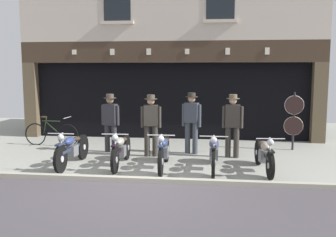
{
  "coord_description": "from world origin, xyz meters",
  "views": [
    {
      "loc": [
        1.55,
        -7.7,
        2.36
      ],
      "look_at": [
        0.26,
        2.83,
        1.01
      ],
      "focal_mm": 41.15,
      "sensor_mm": 36.0,
      "label": 1
    }
  ],
  "objects_px": {
    "salesman_left": "(110,120)",
    "assistant_far_right": "(233,123)",
    "motorcycle_left": "(72,149)",
    "salesman_right": "(191,120)",
    "tyre_sign_pole": "(294,116)",
    "motorcycle_right": "(264,154)",
    "motorcycle_center": "(164,151)",
    "advert_board_near": "(132,89)",
    "leaning_bicycle": "(51,134)",
    "motorcycle_center_left": "(121,149)",
    "shopkeeper_center": "(151,122)",
    "motorcycle_center_right": "(214,152)"
  },
  "relations": [
    {
      "from": "salesman_left",
      "to": "advert_board_near",
      "type": "xyz_separation_m",
      "value": [
        0.09,
        2.47,
        0.76
      ]
    },
    {
      "from": "salesman_left",
      "to": "tyre_sign_pole",
      "type": "xyz_separation_m",
      "value": [
        5.27,
        0.91,
        0.07
      ]
    },
    {
      "from": "motorcycle_right",
      "to": "assistant_far_right",
      "type": "distance_m",
      "value": 1.64
    },
    {
      "from": "motorcycle_center_left",
      "to": "leaning_bicycle",
      "type": "bearing_deg",
      "value": -41.15
    },
    {
      "from": "motorcycle_left",
      "to": "motorcycle_center_left",
      "type": "xyz_separation_m",
      "value": [
        1.2,
        0.12,
        -0.01
      ]
    },
    {
      "from": "leaning_bicycle",
      "to": "salesman_right",
      "type": "bearing_deg",
      "value": 86.65
    },
    {
      "from": "motorcycle_left",
      "to": "advert_board_near",
      "type": "bearing_deg",
      "value": -96.75
    },
    {
      "from": "assistant_far_right",
      "to": "leaning_bicycle",
      "type": "bearing_deg",
      "value": -4.74
    },
    {
      "from": "shopkeeper_center",
      "to": "salesman_right",
      "type": "distance_m",
      "value": 1.18
    },
    {
      "from": "salesman_right",
      "to": "advert_board_near",
      "type": "height_order",
      "value": "advert_board_near"
    },
    {
      "from": "motorcycle_right",
      "to": "motorcycle_center_right",
      "type": "bearing_deg",
      "value": -5.07
    },
    {
      "from": "motorcycle_center_left",
      "to": "advert_board_near",
      "type": "relative_size",
      "value": 2.15
    },
    {
      "from": "motorcycle_left",
      "to": "tyre_sign_pole",
      "type": "bearing_deg",
      "value": -154.22
    },
    {
      "from": "motorcycle_right",
      "to": "leaning_bicycle",
      "type": "bearing_deg",
      "value": -25.46
    },
    {
      "from": "motorcycle_left",
      "to": "assistant_far_right",
      "type": "height_order",
      "value": "assistant_far_right"
    },
    {
      "from": "salesman_right",
      "to": "leaning_bicycle",
      "type": "distance_m",
      "value": 4.5
    },
    {
      "from": "motorcycle_center_left",
      "to": "motorcycle_center_right",
      "type": "xyz_separation_m",
      "value": [
        2.27,
        -0.08,
        0.01
      ]
    },
    {
      "from": "salesman_right",
      "to": "advert_board_near",
      "type": "relative_size",
      "value": 1.81
    },
    {
      "from": "salesman_left",
      "to": "assistant_far_right",
      "type": "relative_size",
      "value": 0.98
    },
    {
      "from": "leaning_bicycle",
      "to": "salesman_left",
      "type": "bearing_deg",
      "value": 76.37
    },
    {
      "from": "motorcycle_right",
      "to": "advert_board_near",
      "type": "xyz_separation_m",
      "value": [
        -4.03,
        4.15,
        1.28
      ]
    },
    {
      "from": "motorcycle_center",
      "to": "tyre_sign_pole",
      "type": "xyz_separation_m",
      "value": [
        3.5,
        2.59,
        0.57
      ]
    },
    {
      "from": "motorcycle_center_left",
      "to": "salesman_right",
      "type": "height_order",
      "value": "salesman_right"
    },
    {
      "from": "advert_board_near",
      "to": "leaning_bicycle",
      "type": "bearing_deg",
      "value": -140.84
    },
    {
      "from": "shopkeeper_center",
      "to": "tyre_sign_pole",
      "type": "relative_size",
      "value": 0.99
    },
    {
      "from": "motorcycle_right",
      "to": "assistant_far_right",
      "type": "height_order",
      "value": "assistant_far_right"
    },
    {
      "from": "assistant_far_right",
      "to": "motorcycle_left",
      "type": "bearing_deg",
      "value": 24.92
    },
    {
      "from": "motorcycle_left",
      "to": "shopkeeper_center",
      "type": "bearing_deg",
      "value": -142.22
    },
    {
      "from": "motorcycle_right",
      "to": "shopkeeper_center",
      "type": "xyz_separation_m",
      "value": [
        -2.87,
        1.27,
        0.53
      ]
    },
    {
      "from": "motorcycle_center",
      "to": "assistant_far_right",
      "type": "bearing_deg",
      "value": -142.33
    },
    {
      "from": "assistant_far_right",
      "to": "leaning_bicycle",
      "type": "height_order",
      "value": "assistant_far_right"
    },
    {
      "from": "salesman_right",
      "to": "tyre_sign_pole",
      "type": "distance_m",
      "value": 3.07
    },
    {
      "from": "motorcycle_center_left",
      "to": "advert_board_near",
      "type": "height_order",
      "value": "advert_board_near"
    },
    {
      "from": "motorcycle_left",
      "to": "motorcycle_center_right",
      "type": "relative_size",
      "value": 0.98
    },
    {
      "from": "salesman_left",
      "to": "assistant_far_right",
      "type": "height_order",
      "value": "assistant_far_right"
    },
    {
      "from": "shopkeeper_center",
      "to": "motorcycle_center_left",
      "type": "bearing_deg",
      "value": 59.58
    },
    {
      "from": "tyre_sign_pole",
      "to": "salesman_right",
      "type": "bearing_deg",
      "value": -164.21
    },
    {
      "from": "motorcycle_center_left",
      "to": "assistant_far_right",
      "type": "distance_m",
      "value": 3.09
    },
    {
      "from": "assistant_far_right",
      "to": "motorcycle_center_left",
      "type": "bearing_deg",
      "value": 30.46
    },
    {
      "from": "motorcycle_right",
      "to": "tyre_sign_pole",
      "type": "relative_size",
      "value": 1.14
    },
    {
      "from": "motorcycle_left",
      "to": "shopkeeper_center",
      "type": "xyz_separation_m",
      "value": [
        1.76,
        1.29,
        0.51
      ]
    },
    {
      "from": "salesman_right",
      "to": "tyre_sign_pole",
      "type": "xyz_separation_m",
      "value": [
        2.95,
        0.83,
        0.04
      ]
    },
    {
      "from": "motorcycle_left",
      "to": "salesman_left",
      "type": "height_order",
      "value": "salesman_left"
    },
    {
      "from": "motorcycle_right",
      "to": "tyre_sign_pole",
      "type": "xyz_separation_m",
      "value": [
        1.15,
        2.59,
        0.59
      ]
    },
    {
      "from": "motorcycle_right",
      "to": "leaning_bicycle",
      "type": "relative_size",
      "value": 1.08
    },
    {
      "from": "motorcycle_center_right",
      "to": "assistant_far_right",
      "type": "bearing_deg",
      "value": -108.67
    },
    {
      "from": "motorcycle_right",
      "to": "motorcycle_center",
      "type": "bearing_deg",
      "value": -4.7
    },
    {
      "from": "tyre_sign_pole",
      "to": "advert_board_near",
      "type": "bearing_deg",
      "value": 163.33
    },
    {
      "from": "salesman_left",
      "to": "leaning_bicycle",
      "type": "xyz_separation_m",
      "value": [
        -2.1,
        0.68,
        -0.56
      ]
    },
    {
      "from": "salesman_left",
      "to": "assistant_far_right",
      "type": "xyz_separation_m",
      "value": [
        3.45,
        -0.29,
        0.02
      ]
    }
  ]
}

